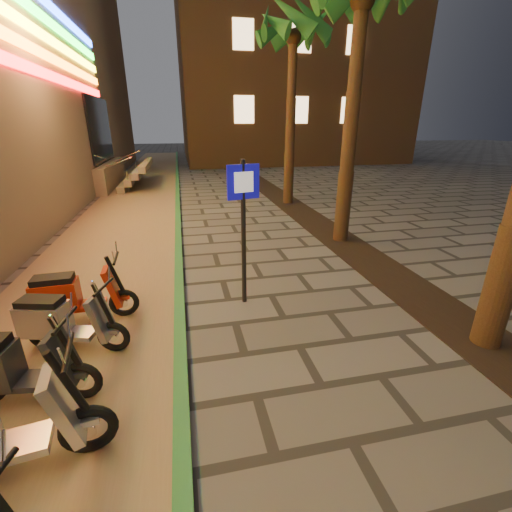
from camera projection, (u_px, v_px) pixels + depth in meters
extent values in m
cube|color=#8C7251|center=(125.00, 224.00, 11.23)|extent=(3.40, 60.00, 0.01)
cube|color=#2A7136|center=(178.00, 220.00, 11.55)|extent=(0.18, 60.00, 0.10)
cube|color=black|center=(378.00, 266.00, 7.90)|extent=(1.20, 40.00, 0.02)
cube|color=black|center=(100.00, 130.00, 17.14)|extent=(0.08, 5.00, 3.00)
cube|color=gray|center=(65.00, 176.00, 17.53)|extent=(5.00, 6.00, 1.20)
cube|color=gray|center=(127.00, 182.00, 18.28)|extent=(0.35, 5.00, 0.30)
cube|color=gray|center=(134.00, 177.00, 18.25)|extent=(0.35, 5.00, 0.30)
cube|color=gray|center=(140.00, 171.00, 18.21)|extent=(0.35, 5.00, 0.30)
cube|color=gray|center=(146.00, 165.00, 18.17)|extent=(0.35, 5.00, 0.30)
cylinder|color=silver|center=(110.00, 166.00, 15.99)|extent=(2.09, 0.06, 0.81)
cylinder|color=silver|center=(122.00, 158.00, 19.63)|extent=(2.09, 0.06, 0.81)
cube|color=brown|center=(284.00, 5.00, 29.05)|extent=(18.00, 16.00, 25.00)
cube|color=#EEC182|center=(244.00, 110.00, 23.82)|extent=(1.40, 0.06, 1.80)
cube|color=#EEC182|center=(299.00, 110.00, 24.61)|extent=(1.40, 0.06, 1.80)
cube|color=#EEC182|center=(350.00, 110.00, 25.40)|extent=(1.40, 0.06, 1.80)
cube|color=#EEC182|center=(243.00, 34.00, 22.19)|extent=(1.40, 0.06, 1.80)
cube|color=#EEC182|center=(302.00, 37.00, 22.98)|extent=(1.40, 0.06, 1.80)
cube|color=#EEC182|center=(356.00, 40.00, 23.78)|extent=(1.40, 0.06, 1.80)
cylinder|color=#472D19|center=(350.00, 134.00, 8.70)|extent=(0.40, 0.40, 5.70)
cylinder|color=#472D19|center=(290.00, 127.00, 13.21)|extent=(0.40, 0.40, 5.95)
sphere|color=#472D19|center=(293.00, 37.00, 12.13)|extent=(0.56, 0.56, 0.56)
cone|color=#1B4C17|center=(318.00, 24.00, 12.14)|extent=(0.60, 1.93, 1.52)
cone|color=#1B4C17|center=(307.00, 27.00, 12.62)|extent=(1.70, 1.86, 1.52)
cone|color=#1B4C17|center=(291.00, 29.00, 12.79)|extent=(2.00, 0.93, 1.52)
cone|color=#1B4C17|center=(276.00, 27.00, 12.58)|extent=(1.97, 1.48, 1.52)
cone|color=#1B4C17|center=(269.00, 23.00, 12.08)|extent=(1.22, 2.02, 1.52)
cone|color=#1B4C17|center=(273.00, 18.00, 11.52)|extent=(1.22, 2.02, 1.52)
cone|color=#1B4C17|center=(288.00, 15.00, 11.18)|extent=(1.97, 1.48, 1.52)
cone|color=#1B4C17|center=(307.00, 15.00, 11.20)|extent=(2.00, 0.93, 1.52)
cone|color=#1B4C17|center=(318.00, 19.00, 11.58)|extent=(1.70, 1.86, 1.52)
cylinder|color=black|center=(244.00, 236.00, 5.92)|extent=(0.08, 0.08, 2.57)
cube|color=#100CA1|center=(243.00, 182.00, 5.57)|extent=(0.56, 0.16, 0.56)
cube|color=white|center=(244.00, 182.00, 5.55)|extent=(0.32, 0.09, 0.33)
torus|color=black|center=(89.00, 429.00, 3.38)|extent=(0.57, 0.19, 0.56)
cylinder|color=silver|center=(89.00, 429.00, 3.38)|extent=(0.16, 0.13, 0.15)
cube|color=silver|center=(16.00, 445.00, 3.16)|extent=(0.64, 0.45, 0.09)
cube|color=silver|center=(64.00, 405.00, 3.20)|extent=(0.35, 0.47, 0.75)
cylinder|color=black|center=(69.00, 384.00, 3.14)|extent=(0.30, 0.12, 0.79)
cylinder|color=black|center=(68.00, 352.00, 3.04)|extent=(0.14, 0.62, 0.05)
cube|color=silver|center=(87.00, 419.00, 3.33)|extent=(0.26, 0.18, 0.06)
torus|color=black|center=(81.00, 381.00, 4.05)|extent=(0.51, 0.16, 0.51)
cylinder|color=silver|center=(81.00, 381.00, 4.05)|extent=(0.15, 0.11, 0.14)
cube|color=#27292C|center=(31.00, 381.00, 3.99)|extent=(0.57, 0.40, 0.08)
cube|color=#27292C|center=(63.00, 358.00, 3.92)|extent=(0.31, 0.42, 0.68)
cylinder|color=black|center=(66.00, 344.00, 3.85)|extent=(0.27, 0.10, 0.72)
cylinder|color=black|center=(65.00, 320.00, 3.74)|extent=(0.12, 0.56, 0.04)
cube|color=#27292C|center=(79.00, 373.00, 4.01)|extent=(0.23, 0.16, 0.06)
torus|color=black|center=(44.00, 335.00, 4.95)|extent=(0.49, 0.21, 0.48)
cylinder|color=silver|center=(44.00, 335.00, 4.95)|extent=(0.15, 0.12, 0.13)
torus|color=black|center=(114.00, 337.00, 4.91)|extent=(0.49, 0.21, 0.48)
cylinder|color=silver|center=(114.00, 337.00, 4.91)|extent=(0.15, 0.12, 0.13)
cube|color=#9C9DA4|center=(77.00, 333.00, 4.92)|extent=(0.57, 0.43, 0.07)
cube|color=#9C9DA4|center=(44.00, 319.00, 4.85)|extent=(0.72, 0.51, 0.46)
cube|color=black|center=(40.00, 302.00, 4.75)|extent=(0.63, 0.43, 0.11)
cube|color=#9C9DA4|center=(101.00, 317.00, 4.80)|extent=(0.33, 0.42, 0.65)
cylinder|color=black|center=(104.00, 306.00, 4.73)|extent=(0.26, 0.13, 0.68)
cylinder|color=black|center=(103.00, 287.00, 4.62)|extent=(0.18, 0.53, 0.04)
cube|color=#9C9DA4|center=(113.00, 330.00, 4.87)|extent=(0.23, 0.18, 0.06)
torus|color=black|center=(55.00, 311.00, 5.56)|extent=(0.50, 0.12, 0.50)
cylinder|color=silver|center=(55.00, 311.00, 5.56)|extent=(0.14, 0.10, 0.13)
torus|color=black|center=(124.00, 303.00, 5.82)|extent=(0.50, 0.12, 0.50)
cylinder|color=silver|center=(124.00, 303.00, 5.82)|extent=(0.14, 0.10, 0.13)
cube|color=maroon|center=(89.00, 305.00, 5.67)|extent=(0.54, 0.35, 0.08)
cube|color=maroon|center=(56.00, 295.00, 5.48)|extent=(0.68, 0.40, 0.48)
cube|color=black|center=(53.00, 280.00, 5.38)|extent=(0.61, 0.33, 0.11)
cube|color=maroon|center=(113.00, 286.00, 5.67)|extent=(0.27, 0.39, 0.67)
cylinder|color=black|center=(115.00, 276.00, 5.62)|extent=(0.26, 0.08, 0.71)
cylinder|color=black|center=(116.00, 258.00, 5.52)|extent=(0.07, 0.55, 0.04)
cube|color=maroon|center=(123.00, 297.00, 5.78)|extent=(0.22, 0.14, 0.06)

